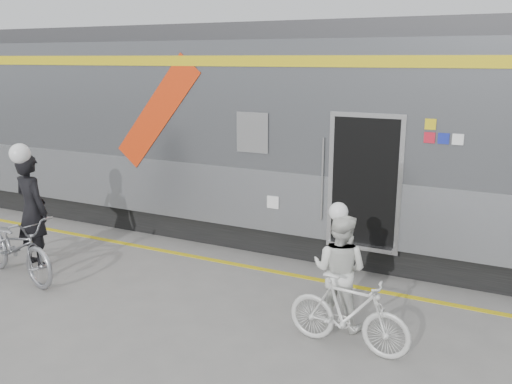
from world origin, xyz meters
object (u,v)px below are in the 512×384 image
Objects in this scene: woman at (340,270)px; man at (32,210)px; bicycle_left at (16,246)px; bicycle_right at (348,313)px.

man is at bearing 6.77° from woman.
bicycle_left is (0.20, -0.55, -0.44)m from man.
bicycle_left is 5.24m from woman.
bicycle_left is 1.32× the size of woman.
woman reaches higher than bicycle_left.
man is at bearing 32.08° from bicycle_left.
woman is 0.99× the size of bicycle_right.
man is 5.70m from bicycle_right.
bicycle_right is at bearing -75.45° from bicycle_left.
woman is (5.17, 0.78, 0.24)m from bicycle_left.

